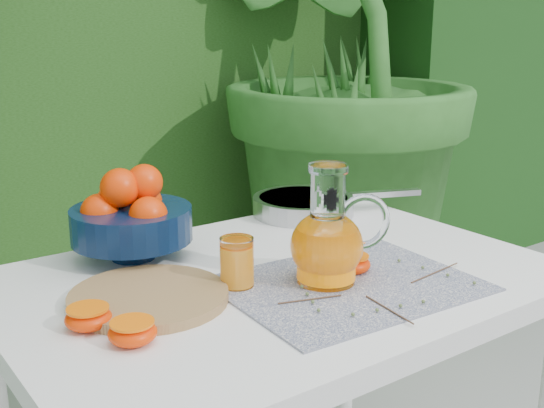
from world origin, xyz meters
TOP-DOWN VIEW (x-y plane):
  - hedge_backdrop at (0.06, 2.06)m, footprint 8.00×1.65m
  - potted_plant_right at (1.04, 1.21)m, footprint 2.73×2.73m
  - white_table at (-0.03, 0.05)m, footprint 1.00×0.70m
  - placemat at (0.04, -0.06)m, footprint 0.45×0.36m
  - cutting_board at (-0.28, 0.08)m, footprint 0.34×0.34m
  - fruit_bowl at (-0.21, 0.29)m, footprint 0.27×0.27m
  - juice_pitcher at (0.02, -0.03)m, footprint 0.20×0.17m
  - juice_tumbler at (-0.12, 0.04)m, footprint 0.07×0.07m
  - saute_pan at (0.26, 0.34)m, footprint 0.44×0.31m
  - orange_halves at (-0.22, -0.01)m, footprint 0.57×0.17m
  - thyme_sprigs at (0.06, -0.13)m, footprint 0.39×0.22m

SIDE VIEW (x-z plane):
  - white_table at x=-0.03m, z-range 0.29..1.04m
  - placemat at x=0.04m, z-range 0.75..0.75m
  - thyme_sprigs at x=0.06m, z-range 0.75..0.76m
  - cutting_board at x=-0.28m, z-range 0.75..0.77m
  - orange_halves at x=-0.22m, z-range 0.75..0.78m
  - saute_pan at x=0.26m, z-range 0.75..0.80m
  - juice_tumbler at x=-0.12m, z-range 0.75..0.84m
  - juice_pitcher at x=0.02m, z-range 0.72..0.93m
  - fruit_bowl at x=-0.21m, z-range 0.74..0.93m
  - potted_plant_right at x=1.04m, z-range 0.00..2.19m
  - hedge_backdrop at x=0.06m, z-range -0.06..2.44m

